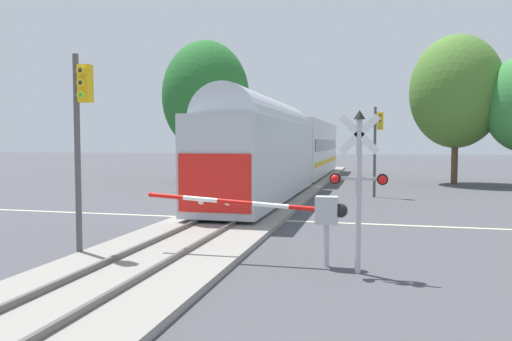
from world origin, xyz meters
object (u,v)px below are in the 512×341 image
at_px(crossing_signal_mast, 359,174).
at_px(oak_behind_train, 206,97).
at_px(crossing_gate_near, 305,211).
at_px(commuter_train, 293,148).
at_px(traffic_signal_far_side, 377,137).
at_px(traffic_signal_median, 81,122).
at_px(crossing_gate_far, 202,173).
at_px(oak_far_right, 456,92).

bearing_deg(crossing_signal_mast, oak_behind_train, 116.81).
height_order(crossing_gate_near, crossing_signal_mast, crossing_signal_mast).
distance_m(commuter_train, traffic_signal_far_side, 7.83).
bearing_deg(traffic_signal_median, crossing_gate_near, 6.46).
bearing_deg(crossing_gate_far, oak_far_right, 40.05).
bearing_deg(traffic_signal_far_side, crossing_gate_near, -96.49).
bearing_deg(traffic_signal_median, commuter_train, 84.67).
bearing_deg(oak_behind_train, crossing_gate_far, -71.67).
relative_size(crossing_gate_near, oak_far_right, 0.49).
bearing_deg(crossing_gate_near, crossing_gate_far, 119.70).
distance_m(crossing_gate_far, traffic_signal_median, 14.70).
distance_m(commuter_train, crossing_gate_far, 8.94).
bearing_deg(traffic_signal_far_side, crossing_gate_far, -164.68).
xyz_separation_m(crossing_gate_near, oak_far_right, (7.57, 26.67, 5.51)).
height_order(crossing_gate_far, oak_far_right, oak_far_right).
height_order(crossing_gate_near, oak_far_right, oak_far_right).
bearing_deg(traffic_signal_far_side, crossing_signal_mast, -91.71).
bearing_deg(crossing_gate_far, oak_behind_train, 108.33).
distance_m(traffic_signal_far_side, oak_behind_train, 16.52).
height_order(commuter_train, traffic_signal_median, traffic_signal_median).
relative_size(crossing_signal_mast, crossing_gate_far, 0.74).
height_order(traffic_signal_far_side, oak_far_right, oak_far_right).
bearing_deg(oak_far_right, crossing_gate_far, -139.95).
height_order(commuter_train, crossing_gate_near, commuter_train).
relative_size(commuter_train, crossing_signal_mast, 9.50).
bearing_deg(oak_far_right, crossing_gate_near, -105.84).
xyz_separation_m(crossing_gate_near, oak_behind_train, (-11.65, 25.26, 5.44)).
xyz_separation_m(commuter_train, oak_far_right, (11.47, 5.03, 4.14)).
xyz_separation_m(crossing_signal_mast, traffic_signal_far_side, (0.51, 16.87, 1.07)).
relative_size(crossing_gate_far, traffic_signal_median, 0.97).
relative_size(crossing_signal_mast, traffic_signal_far_side, 0.76).
bearing_deg(commuter_train, traffic_signal_far_side, -42.32).
relative_size(oak_far_right, oak_behind_train, 0.98).
distance_m(traffic_signal_median, traffic_signal_far_side, 18.79).
bearing_deg(oak_behind_train, crossing_signal_mast, -63.19).
bearing_deg(traffic_signal_median, oak_far_right, 63.64).
xyz_separation_m(commuter_train, oak_behind_train, (-7.75, 3.62, 4.07)).
bearing_deg(traffic_signal_far_side, commuter_train, 137.68).
xyz_separation_m(traffic_signal_far_side, oak_behind_train, (-13.52, 8.88, 3.39)).
height_order(crossing_gate_far, traffic_signal_median, traffic_signal_median).
bearing_deg(traffic_signal_median, crossing_signal_mast, 1.48).
xyz_separation_m(crossing_signal_mast, traffic_signal_median, (-7.35, -0.19, 1.30)).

